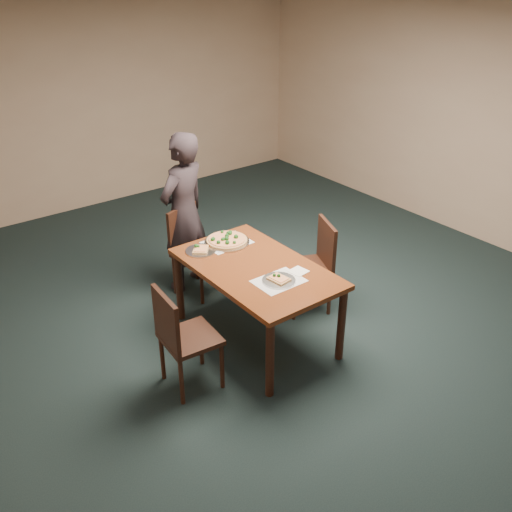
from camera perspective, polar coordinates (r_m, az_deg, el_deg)
ground at (r=5.54m, az=4.37°, el=-6.74°), size 8.00×8.00×0.00m
room_shell at (r=4.77m, az=5.13°, el=10.68°), size 8.00×8.00×8.00m
dining_table at (r=4.99m, az=0.00°, el=-1.94°), size 0.90×1.50×0.75m
chair_far at (r=5.86m, az=-6.44°, el=1.08°), size 0.53×0.53×0.91m
chair_left at (r=4.54m, az=-7.52°, el=-7.79°), size 0.45×0.45×0.91m
chair_right at (r=5.56m, az=5.90°, el=-0.47°), size 0.55×0.55×0.91m
diner at (r=5.83m, az=-7.24°, el=4.32°), size 0.70×0.57×1.66m
placemat_main at (r=5.36m, az=-2.92°, el=1.37°), size 0.42×0.32×0.00m
placemat_near at (r=4.73m, az=2.29°, el=-2.51°), size 0.40×0.30×0.00m
pizza_pan at (r=5.35m, az=-2.94°, el=1.58°), size 0.42×0.42×0.07m
slice_plate_near at (r=4.73m, az=2.29°, el=-2.37°), size 0.28×0.28×0.06m
slice_plate_far at (r=5.22m, az=-5.57°, el=0.60°), size 0.28×0.28×0.06m
napkin at (r=4.88m, az=4.27°, el=-1.54°), size 0.16×0.16×0.01m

